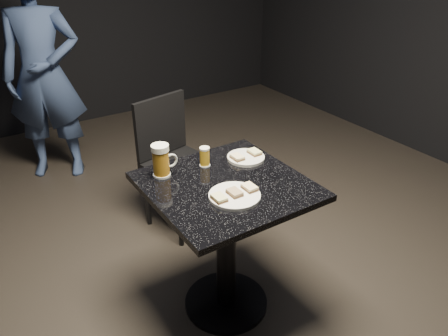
{
  "coord_description": "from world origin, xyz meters",
  "views": [
    {
      "loc": [
        -0.95,
        -1.44,
        1.76
      ],
      "look_at": [
        0.0,
        0.02,
        0.82
      ],
      "focal_mm": 35.0,
      "sensor_mm": 36.0,
      "label": 1
    }
  ],
  "objects_px": {
    "patron": "(43,75)",
    "beer_tumbler": "(205,157)",
    "plate_large": "(235,196)",
    "plate_small": "(246,157)",
    "beer_mug": "(161,160)",
    "table": "(226,226)",
    "chair": "(174,155)"
  },
  "relations": [
    {
      "from": "patron",
      "to": "beer_tumbler",
      "type": "relative_size",
      "value": 16.66
    },
    {
      "from": "plate_large",
      "to": "beer_tumbler",
      "type": "xyz_separation_m",
      "value": [
        0.04,
        0.32,
        0.04
      ]
    },
    {
      "from": "patron",
      "to": "beer_tumbler",
      "type": "distance_m",
      "value": 1.83
    },
    {
      "from": "plate_small",
      "to": "beer_mug",
      "type": "distance_m",
      "value": 0.44
    },
    {
      "from": "beer_mug",
      "to": "beer_tumbler",
      "type": "relative_size",
      "value": 1.61
    },
    {
      "from": "table",
      "to": "plate_large",
      "type": "bearing_deg",
      "value": -106.77
    },
    {
      "from": "chair",
      "to": "plate_large",
      "type": "bearing_deg",
      "value": -100.7
    },
    {
      "from": "patron",
      "to": "beer_mug",
      "type": "relative_size",
      "value": 10.33
    },
    {
      "from": "beer_tumbler",
      "to": "plate_small",
      "type": "bearing_deg",
      "value": -13.21
    },
    {
      "from": "plate_small",
      "to": "beer_tumbler",
      "type": "bearing_deg",
      "value": 166.79
    },
    {
      "from": "plate_large",
      "to": "beer_tumbler",
      "type": "height_order",
      "value": "beer_tumbler"
    },
    {
      "from": "plate_small",
      "to": "beer_mug",
      "type": "height_order",
      "value": "beer_mug"
    },
    {
      "from": "plate_small",
      "to": "beer_tumbler",
      "type": "height_order",
      "value": "beer_tumbler"
    },
    {
      "from": "plate_large",
      "to": "beer_tumbler",
      "type": "bearing_deg",
      "value": 82.62
    },
    {
      "from": "plate_small",
      "to": "patron",
      "type": "height_order",
      "value": "patron"
    },
    {
      "from": "plate_large",
      "to": "beer_mug",
      "type": "relative_size",
      "value": 1.43
    },
    {
      "from": "patron",
      "to": "table",
      "type": "height_order",
      "value": "patron"
    },
    {
      "from": "plate_large",
      "to": "patron",
      "type": "height_order",
      "value": "patron"
    },
    {
      "from": "plate_large",
      "to": "plate_small",
      "type": "height_order",
      "value": "same"
    },
    {
      "from": "beer_mug",
      "to": "patron",
      "type": "bearing_deg",
      "value": 94.01
    },
    {
      "from": "beer_tumbler",
      "to": "chair",
      "type": "distance_m",
      "value": 0.72
    },
    {
      "from": "beer_mug",
      "to": "chair",
      "type": "bearing_deg",
      "value": 59.76
    },
    {
      "from": "patron",
      "to": "beer_mug",
      "type": "height_order",
      "value": "patron"
    },
    {
      "from": "plate_small",
      "to": "beer_mug",
      "type": "bearing_deg",
      "value": 170.29
    },
    {
      "from": "beer_tumbler",
      "to": "table",
      "type": "bearing_deg",
      "value": -91.59
    },
    {
      "from": "plate_large",
      "to": "table",
      "type": "xyz_separation_m",
      "value": [
        0.04,
        0.12,
        -0.25
      ]
    },
    {
      "from": "plate_small",
      "to": "patron",
      "type": "distance_m",
      "value": 1.93
    },
    {
      "from": "beer_mug",
      "to": "beer_tumbler",
      "type": "height_order",
      "value": "beer_mug"
    },
    {
      "from": "plate_small",
      "to": "patron",
      "type": "bearing_deg",
      "value": 106.71
    },
    {
      "from": "plate_small",
      "to": "chair",
      "type": "distance_m",
      "value": 0.74
    },
    {
      "from": "chair",
      "to": "patron",
      "type": "bearing_deg",
      "value": 112.6
    },
    {
      "from": "plate_large",
      "to": "beer_mug",
      "type": "distance_m",
      "value": 0.39
    }
  ]
}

